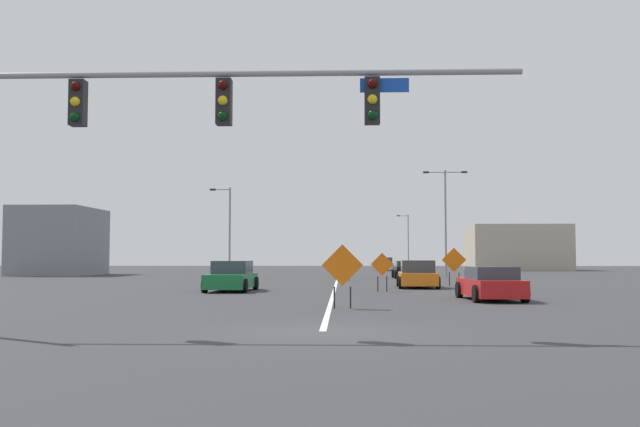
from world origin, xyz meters
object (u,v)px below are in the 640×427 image
object	(u,v)px
traffic_signal_assembly	(148,117)
street_lamp_far_right	(446,214)
car_green_passing	(232,277)
construction_sign_right_lane	(454,262)
car_orange_distant	(417,275)
construction_sign_left_shoulder	(346,263)
car_black_near	(407,270)
construction_sign_right_shoulder	(342,268)
street_lamp_near_left	(228,227)
street_lamp_far_left	(407,239)
car_silver_mid	(385,265)
car_red_approaching	(490,284)
construction_sign_median_near	(382,267)

from	to	relation	value
traffic_signal_assembly	street_lamp_far_right	xyz separation A→B (m)	(12.47, 40.36, 0.19)
car_green_passing	construction_sign_right_lane	bearing A→B (deg)	28.28
construction_sign_right_lane	car_orange_distant	xyz separation A→B (m)	(-2.29, -2.31, -0.71)
construction_sign_left_shoulder	car_black_near	xyz separation A→B (m)	(4.69, 5.86, -0.60)
street_lamp_far_right	car_orange_distant	world-z (taller)	street_lamp_far_right
construction_sign_right_shoulder	construction_sign_right_lane	bearing A→B (deg)	70.21
construction_sign_right_lane	car_orange_distant	bearing A→B (deg)	-134.75
street_lamp_near_left	car_black_near	world-z (taller)	street_lamp_near_left
traffic_signal_assembly	street_lamp_far_left	xyz separation A→B (m)	(13.29, 83.16, -0.68)
car_green_passing	car_silver_mid	distance (m)	49.73
traffic_signal_assembly	car_orange_distant	xyz separation A→B (m)	(8.31, 21.90, -4.15)
traffic_signal_assembly	car_black_near	size ratio (longest dim) A/B	3.40
car_orange_distant	car_black_near	bearing A→B (deg)	86.74
construction_sign_right_shoulder	traffic_signal_assembly	bearing A→B (deg)	-122.36
construction_sign_right_shoulder	car_red_approaching	xyz separation A→B (m)	(5.59, 4.44, -0.68)
street_lamp_far_right	construction_sign_median_near	xyz separation A→B (m)	(-6.25, -22.65, -3.83)
car_black_near	car_silver_mid	world-z (taller)	car_silver_mid
street_lamp_far_left	car_silver_mid	world-z (taller)	street_lamp_far_left
construction_sign_left_shoulder	car_green_passing	world-z (taller)	construction_sign_left_shoulder
construction_sign_left_shoulder	car_green_passing	bearing A→B (deg)	-111.02
street_lamp_near_left	construction_sign_left_shoulder	bearing A→B (deg)	-37.91
car_orange_distant	construction_sign_left_shoulder	bearing A→B (deg)	109.95
construction_sign_left_shoulder	car_red_approaching	world-z (taller)	construction_sign_left_shoulder
construction_sign_right_lane	construction_sign_left_shoulder	bearing A→B (deg)	126.88
construction_sign_median_near	car_black_near	distance (m)	20.65
construction_sign_median_near	car_red_approaching	distance (m)	7.40
car_black_near	car_green_passing	world-z (taller)	car_green_passing
construction_sign_right_shoulder	car_orange_distant	distance (m)	15.51
car_black_near	street_lamp_far_right	bearing A→B (deg)	34.60
street_lamp_far_left	car_silver_mid	xyz separation A→B (m)	(-4.05, -16.48, -3.43)
construction_sign_median_near	car_green_passing	xyz separation A→B (m)	(-7.17, 0.29, -0.50)
street_lamp_far_right	construction_sign_right_shoulder	bearing A→B (deg)	-103.61
street_lamp_far_right	street_lamp_far_left	bearing A→B (deg)	88.91
construction_sign_right_shoulder	car_black_near	bearing A→B (deg)	81.15
traffic_signal_assembly	car_black_near	distance (m)	39.45
construction_sign_right_shoulder	construction_sign_median_near	bearing A→B (deg)	80.27
street_lamp_near_left	traffic_signal_assembly	bearing A→B (deg)	-83.26
street_lamp_near_left	construction_sign_right_shoulder	distance (m)	33.87
car_black_near	construction_sign_right_lane	bearing A→B (deg)	-84.41
traffic_signal_assembly	street_lamp_far_left	bearing A→B (deg)	80.92
car_orange_distant	street_lamp_far_left	bearing A→B (deg)	85.36
car_silver_mid	car_green_passing	bearing A→B (deg)	-101.80
traffic_signal_assembly	car_silver_mid	world-z (taller)	traffic_signal_assembly
traffic_signal_assembly	car_black_near	bearing A→B (deg)	76.38
street_lamp_near_left	street_lamp_far_left	bearing A→B (deg)	67.68
construction_sign_left_shoulder	traffic_signal_assembly	bearing A→B (deg)	-98.02
car_black_near	street_lamp_far_left	bearing A→B (deg)	84.86
construction_sign_left_shoulder	car_green_passing	size ratio (longest dim) A/B	0.42
car_orange_distant	car_green_passing	xyz separation A→B (m)	(-9.25, -3.90, 0.01)
car_orange_distant	construction_sign_median_near	bearing A→B (deg)	-116.44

